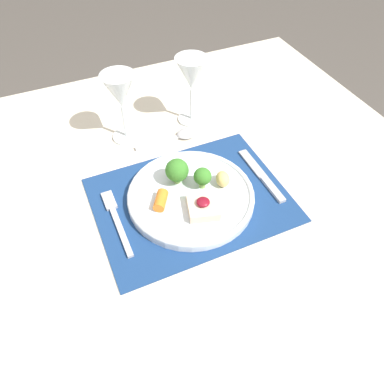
{
  "coord_description": "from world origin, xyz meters",
  "views": [
    {
      "loc": [
        -0.22,
        -0.5,
        1.39
      ],
      "look_at": [
        0.0,
        0.0,
        0.79
      ],
      "focal_mm": 35.0,
      "sensor_mm": 36.0,
      "label": 1
    }
  ],
  "objects_px": {
    "dinner_plate": "(192,193)",
    "fork": "(116,217)",
    "wine_glass_far": "(120,94)",
    "knife": "(264,178)",
    "wine_glass_near": "(191,77)",
    "spoon": "(180,135)"
  },
  "relations": [
    {
      "from": "dinner_plate",
      "to": "spoon",
      "type": "height_order",
      "value": "dinner_plate"
    },
    {
      "from": "fork",
      "to": "wine_glass_near",
      "type": "xyz_separation_m",
      "value": [
        0.29,
        0.25,
        0.12
      ]
    },
    {
      "from": "wine_glass_near",
      "to": "wine_glass_far",
      "type": "xyz_separation_m",
      "value": [
        -0.18,
        -0.0,
        -0.0
      ]
    },
    {
      "from": "knife",
      "to": "wine_glass_far",
      "type": "relative_size",
      "value": 1.01
    },
    {
      "from": "fork",
      "to": "wine_glass_far",
      "type": "height_order",
      "value": "wine_glass_far"
    },
    {
      "from": "dinner_plate",
      "to": "wine_glass_near",
      "type": "bearing_deg",
      "value": 66.38
    },
    {
      "from": "spoon",
      "to": "wine_glass_far",
      "type": "height_order",
      "value": "wine_glass_far"
    },
    {
      "from": "wine_glass_far",
      "to": "knife",
      "type": "bearing_deg",
      "value": -48.86
    },
    {
      "from": "spoon",
      "to": "wine_glass_near",
      "type": "xyz_separation_m",
      "value": [
        0.06,
        0.06,
        0.12
      ]
    },
    {
      "from": "dinner_plate",
      "to": "spoon",
      "type": "bearing_deg",
      "value": 74.14
    },
    {
      "from": "spoon",
      "to": "wine_glass_far",
      "type": "bearing_deg",
      "value": 152.55
    },
    {
      "from": "dinner_plate",
      "to": "spoon",
      "type": "relative_size",
      "value": 1.65
    },
    {
      "from": "dinner_plate",
      "to": "fork",
      "type": "xyz_separation_m",
      "value": [
        -0.17,
        0.01,
        -0.01
      ]
    },
    {
      "from": "dinner_plate",
      "to": "wine_glass_near",
      "type": "xyz_separation_m",
      "value": [
        0.12,
        0.26,
        0.11
      ]
    },
    {
      "from": "fork",
      "to": "knife",
      "type": "bearing_deg",
      "value": -5.29
    },
    {
      "from": "wine_glass_far",
      "to": "wine_glass_near",
      "type": "bearing_deg",
      "value": 0.13
    },
    {
      "from": "dinner_plate",
      "to": "fork",
      "type": "relative_size",
      "value": 1.52
    },
    {
      "from": "fork",
      "to": "knife",
      "type": "distance_m",
      "value": 0.35
    },
    {
      "from": "fork",
      "to": "knife",
      "type": "height_order",
      "value": "knife"
    },
    {
      "from": "knife",
      "to": "wine_glass_near",
      "type": "distance_m",
      "value": 0.31
    },
    {
      "from": "dinner_plate",
      "to": "knife",
      "type": "bearing_deg",
      "value": -4.9
    },
    {
      "from": "fork",
      "to": "wine_glass_near",
      "type": "bearing_deg",
      "value": 40.62
    }
  ]
}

